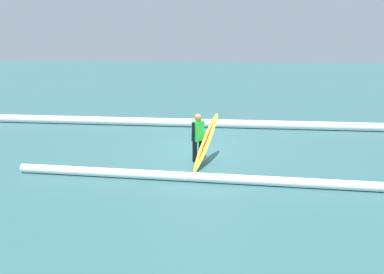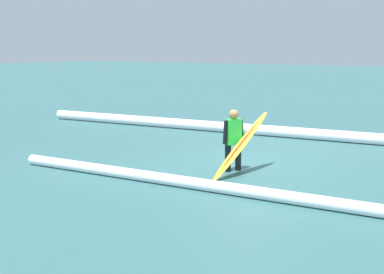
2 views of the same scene
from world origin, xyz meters
name	(u,v)px [view 1 (image 1 of 2)]	position (x,y,z in m)	size (l,w,h in m)	color
ground_plane	(200,152)	(0.00, 0.00, 0.00)	(135.37, 135.37, 0.00)	#336264
surfer	(198,135)	(-0.10, 0.93, 0.79)	(0.35, 0.52, 1.42)	black
surfboard	(206,141)	(-0.38, 1.10, 0.66)	(0.61, 1.98, 1.36)	yellow
wave_crest_foreground	(201,123)	(0.61, -3.93, 0.17)	(0.34, 0.34, 18.39)	white
wave_crest_midground	(296,182)	(-2.83, 2.66, 0.12)	(0.24, 0.24, 14.48)	white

